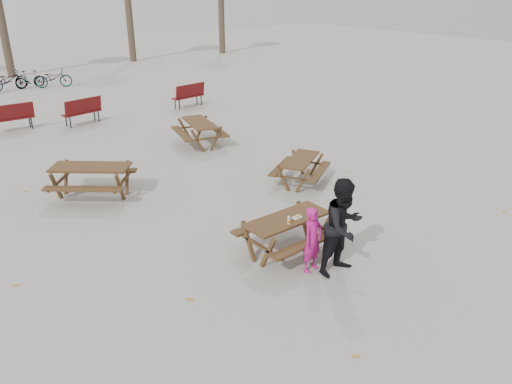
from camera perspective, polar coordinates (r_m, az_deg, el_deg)
ground at (r=10.37m, az=3.48°, el=-6.79°), size 80.00×80.00×0.00m
main_picnic_table at (r=10.09m, az=3.56°, el=-3.91°), size 1.80×1.45×0.78m
food_tray at (r=9.99m, az=4.75°, el=-2.92°), size 0.18×0.11×0.03m
bread_roll at (r=9.97m, az=4.75°, el=-2.70°), size 0.14×0.06×0.05m
soda_bottle at (r=9.73m, az=3.78°, el=-3.29°), size 0.07×0.07×0.17m
child at (r=9.49m, az=6.49°, el=-5.45°), size 0.52×0.38×1.31m
adult at (r=9.40m, az=9.98°, el=-3.93°), size 0.93×0.73×1.89m
picnic_table_east at (r=13.67m, az=5.07°, el=2.44°), size 2.05×1.93×0.70m
picnic_table_north at (r=13.37m, az=-18.20°, el=1.15°), size 2.49×2.45×0.83m
picnic_table_far at (r=16.92m, az=-6.44°, el=6.68°), size 1.92×2.17×0.79m
park_bench_row at (r=19.96m, az=-22.86°, el=7.92°), size 13.94×2.08×1.03m
fallen_leaves at (r=12.37m, az=-2.54°, el=-1.52°), size 11.00×11.00×0.01m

